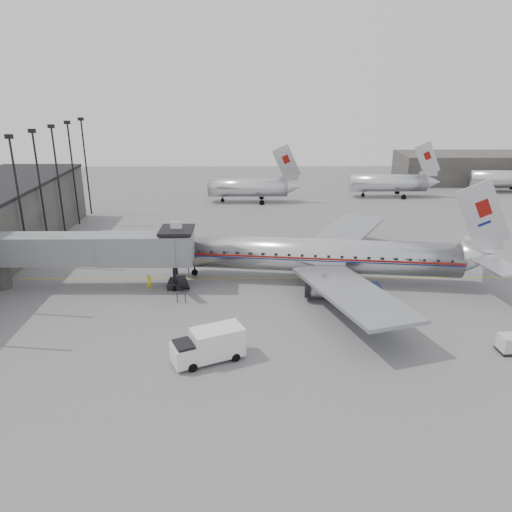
{
  "coord_description": "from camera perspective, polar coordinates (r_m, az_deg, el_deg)",
  "views": [
    {
      "loc": [
        -1.17,
        -45.27,
        21.01
      ],
      "look_at": [
        -0.8,
        4.38,
        3.2
      ],
      "focal_mm": 35.0,
      "sensor_mm": 36.0,
      "label": 1
    }
  ],
  "objects": [
    {
      "name": "ramp_worker",
      "position": [
        53.44,
        -12.1,
        -2.96
      ],
      "size": [
        0.68,
        0.57,
        1.6
      ],
      "primitive_type": "imported",
      "rotation": [
        0.0,
        0.0,
        0.38
      ],
      "color": "yellow",
      "rests_on": "ground"
    },
    {
      "name": "floodlight_masts",
      "position": [
        65.18,
        -24.43,
        6.79
      ],
      "size": [
        0.9,
        42.25,
        15.25
      ],
      "color": "black",
      "rests_on": "ground"
    },
    {
      "name": "distant_aircraft_mid",
      "position": [
        96.48,
        14.98,
        8.15
      ],
      "size": [
        16.39,
        3.2,
        10.26
      ],
      "color": "silver",
      "rests_on": "ground"
    },
    {
      "name": "ground",
      "position": [
        49.92,
        0.96,
        -5.16
      ],
      "size": [
        160.0,
        160.0,
        0.0
      ],
      "primitive_type": "plane",
      "color": "slate",
      "rests_on": "ground"
    },
    {
      "name": "jet_bridge",
      "position": [
        54.02,
        -17.07,
        0.68
      ],
      "size": [
        21.0,
        6.2,
        7.1
      ],
      "color": "slate",
      "rests_on": "ground"
    },
    {
      "name": "service_van",
      "position": [
        39.61,
        -5.41,
        -10.07
      ],
      "size": [
        5.98,
        4.27,
        2.63
      ],
      "rotation": [
        0.0,
        0.0,
        0.43
      ],
      "color": "white",
      "rests_on": "ground"
    },
    {
      "name": "airliner",
      "position": [
        54.15,
        7.99,
        0.05
      ],
      "size": [
        36.97,
        34.07,
        11.71
      ],
      "rotation": [
        0.0,
        0.0,
        -0.12
      ],
      "color": "silver",
      "rests_on": "ground"
    },
    {
      "name": "baggage_cart_navy",
      "position": [
        50.44,
        12.67,
        -4.15
      ],
      "size": [
        2.46,
        1.91,
        1.88
      ],
      "rotation": [
        0.0,
        0.0,
        -0.03
      ],
      "color": "black",
      "rests_on": "ground"
    },
    {
      "name": "distant_aircraft_near",
      "position": [
        89.17,
        -0.83,
        7.9
      ],
      "size": [
        16.39,
        3.2,
        10.26
      ],
      "color": "silver",
      "rests_on": "ground"
    },
    {
      "name": "hangar",
      "position": [
        116.35,
        23.28,
        9.25
      ],
      "size": [
        30.0,
        12.0,
        6.0
      ],
      "primitive_type": "cube",
      "color": "#3A3734",
      "rests_on": "ground"
    },
    {
      "name": "apron_line",
      "position": [
        55.56,
        3.91,
        -2.53
      ],
      "size": [
        60.0,
        0.15,
        0.01
      ],
      "primitive_type": "cube",
      "rotation": [
        0.0,
        0.0,
        1.57
      ],
      "color": "gold",
      "rests_on": "ground"
    },
    {
      "name": "baggage_cart_white",
      "position": [
        45.68,
        27.13,
        -8.89
      ],
      "size": [
        2.04,
        1.62,
        1.51
      ],
      "rotation": [
        0.0,
        0.0,
        0.08
      ],
      "color": "silver",
      "rests_on": "ground"
    },
    {
      "name": "distant_aircraft_far",
      "position": [
        108.85,
        26.83,
        7.97
      ],
      "size": [
        16.39,
        3.2,
        10.26
      ],
      "color": "silver",
      "rests_on": "ground"
    }
  ]
}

